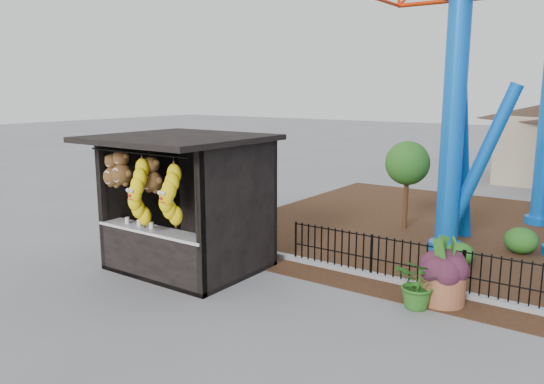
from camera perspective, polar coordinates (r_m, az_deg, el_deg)
The scene contains 6 objects.
ground at distance 10.13m, azimuth -1.08°, elevation -13.04°, with size 120.00×120.00×0.00m, color slate.
curb at distance 11.30m, azimuth 25.74°, elevation -11.25°, with size 18.00×0.18×0.12m, color gray.
prize_booth at distance 12.20m, azimuth -9.98°, elevation -1.47°, with size 3.50×3.40×3.12m.
terracotta_planter at distance 11.02m, azimuth 17.86°, elevation -9.86°, with size 0.86×0.86×0.61m, color brown.
planter_foliage at distance 10.83m, azimuth 18.06°, elevation -6.76°, with size 0.70×0.70×0.64m, color #391626.
potted_plant at distance 10.58m, azimuth 15.58°, elevation -9.48°, with size 0.90×0.78×1.00m, color #245E1B.
Camera 1 is at (5.52, -7.44, 4.11)m, focal length 35.00 mm.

